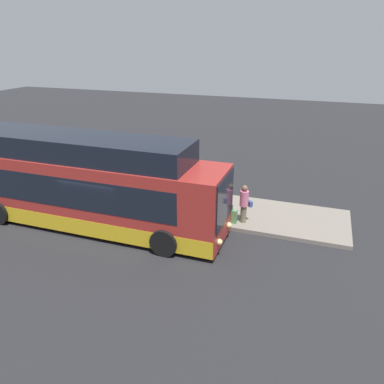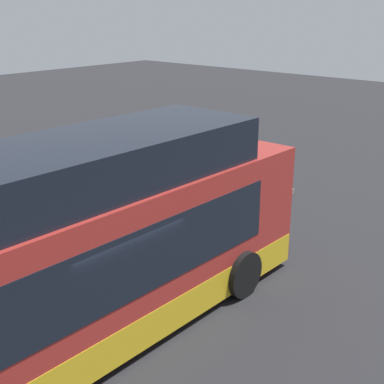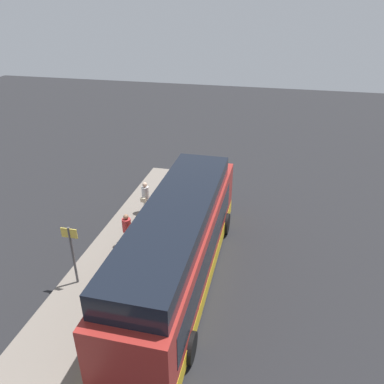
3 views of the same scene
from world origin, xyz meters
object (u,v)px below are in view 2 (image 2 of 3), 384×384
Objects in this scene: passenger_boarding at (195,191)px; passenger_with_bags at (129,193)px; passenger_waiting at (35,232)px; suitcase at (191,218)px; bus_lead at (40,273)px.

passenger_with_bags is at bearing -169.31° from passenger_boarding.
passenger_waiting reaches higher than suitcase.
passenger_boarding is 0.80m from suitcase.
passenger_with_bags is (-1.47, 1.23, 0.05)m from passenger_boarding.
passenger_boarding reaches higher than suitcase.
bus_lead is 7.21× the size of passenger_boarding.
passenger_boarding is 1.92m from passenger_with_bags.
passenger_with_bags is at bearing 58.37° from passenger_waiting.
bus_lead is 7.35× the size of passenger_waiting.
bus_lead is at bearing -111.65° from passenger_boarding.
passenger_with_bags reaches higher than passenger_waiting.
passenger_with_bags reaches higher than suitcase.
suitcase is (4.23, -1.27, -0.59)m from passenger_waiting.
passenger_with_bags is at bearing 33.27° from bus_lead.
bus_lead is 14.67× the size of suitcase.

